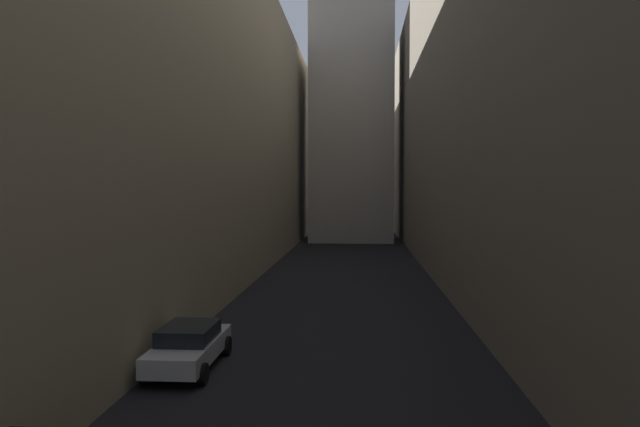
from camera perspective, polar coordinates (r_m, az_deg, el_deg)
ground_plane at (r=40.25m, az=2.49°, el=-5.74°), size 264.00×264.00×0.00m
building_block_left at (r=44.14m, az=-13.74°, el=8.31°), size 13.56×108.00×20.60m
building_block_right at (r=43.47m, az=17.61°, el=10.05°), size 11.20×108.00×23.15m
parked_car_left_far at (r=19.48m, az=-12.50°, el=-12.31°), size 1.91×4.54×1.39m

